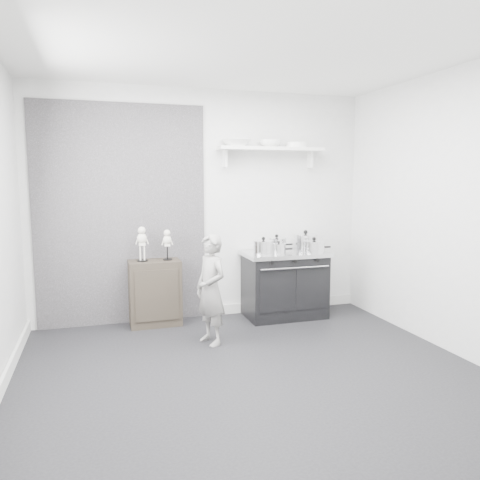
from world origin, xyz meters
name	(u,v)px	position (x,y,z in m)	size (l,w,h in m)	color
ground	(251,373)	(0.00, 0.00, 0.00)	(4.00, 4.00, 0.00)	black
room_shell	(236,182)	(-0.09, 0.15, 1.64)	(4.02, 3.62, 2.71)	silver
wall_shelf	(271,150)	(0.80, 1.68, 2.01)	(1.30, 0.26, 0.24)	white
stove	(285,284)	(0.92, 1.48, 0.40)	(0.99, 0.62, 0.80)	black
side_cabinet	(155,293)	(-0.62, 1.61, 0.37)	(0.57, 0.33, 0.75)	black
child	(211,289)	(-0.15, 0.83, 0.56)	(0.41, 0.27, 1.12)	gray
pot_front_left	(263,247)	(0.61, 1.40, 0.88)	(0.33, 0.24, 0.20)	silver
pot_back_left	(277,244)	(0.85, 1.58, 0.88)	(0.33, 0.24, 0.20)	silver
pot_back_right	(305,242)	(1.24, 1.59, 0.89)	(0.38, 0.30, 0.24)	silver
pot_front_right	(314,247)	(1.20, 1.28, 0.87)	(0.34, 0.26, 0.19)	silver
pot_front_center	(279,249)	(0.79, 1.35, 0.86)	(0.25, 0.17, 0.15)	silver
skeleton_full	(142,241)	(-0.75, 1.61, 0.97)	(0.13, 0.08, 0.45)	beige
skeleton_torso	(167,243)	(-0.47, 1.61, 0.95)	(0.11, 0.07, 0.40)	beige
bowl_large	(236,143)	(0.37, 1.67, 2.08)	(0.33, 0.33, 0.08)	white
bowl_small	(270,144)	(0.79, 1.67, 2.08)	(0.26, 0.26, 0.08)	white
plate_stack	(296,145)	(1.13, 1.67, 2.07)	(0.26, 0.26, 0.06)	white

